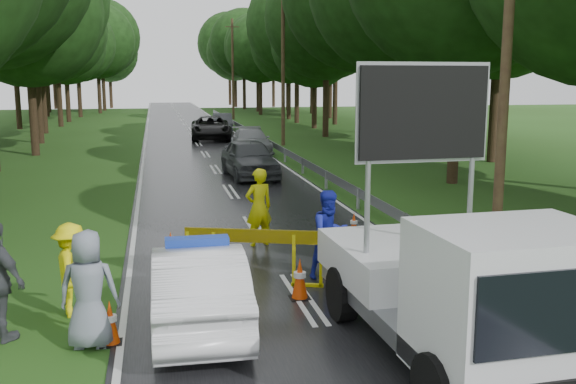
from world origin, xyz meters
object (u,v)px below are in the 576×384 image
object	(u,v)px
queue_car_first	(249,158)
queue_car_third	(211,128)
work_truck	(459,288)
officer	(259,207)
queue_car_fourth	(222,122)
police_sedan	(198,286)
civilian	(330,234)
barrier	(254,243)
queue_car_second	(251,141)

from	to	relation	value
queue_car_first	queue_car_third	size ratio (longest dim) A/B	0.84
work_truck	officer	size ratio (longest dim) A/B	2.82
queue_car_third	queue_car_fourth	world-z (taller)	queue_car_third
police_sedan	queue_car_first	xyz separation A→B (m)	(3.29, 16.44, 0.10)
police_sedan	civilian	distance (m)	3.66
work_truck	police_sedan	bearing A→B (deg)	145.65
queue_car_third	queue_car_fourth	size ratio (longest dim) A/B	1.35
barrier	civilian	distance (m)	1.69
civilian	queue_car_first	size ratio (longest dim) A/B	0.39
queue_car_first	queue_car_fourth	size ratio (longest dim) A/B	1.13
queue_car_first	queue_car_third	xyz separation A→B (m)	(-0.16, 17.37, -0.02)
barrier	queue_car_fourth	bearing A→B (deg)	104.07
queue_car_second	civilian	bearing A→B (deg)	-92.26
officer	queue_car_second	xyz separation A→B (m)	(2.73, 19.81, -0.29)
barrier	queue_car_second	size ratio (longest dim) A/B	0.56
police_sedan	civilian	size ratio (longest dim) A/B	2.29
police_sedan	officer	bearing A→B (deg)	-109.54
police_sedan	civilian	bearing A→B (deg)	-142.74
police_sedan	barrier	xyz separation A→B (m)	(1.26, 1.97, 0.18)
queue_car_second	queue_car_third	bearing A→B (deg)	101.23
civilian	queue_car_third	bearing A→B (deg)	73.29
work_truck	barrier	world-z (taller)	work_truck
barrier	civilian	bearing A→B (deg)	26.25
police_sedan	barrier	size ratio (longest dim) A/B	1.58
queue_car_first	police_sedan	bearing A→B (deg)	-105.08
officer	work_truck	bearing A→B (deg)	87.02
work_truck	queue_car_first	xyz separation A→B (m)	(-0.36, 18.75, -0.38)
work_truck	officer	xyz separation A→B (m)	(-1.79, 7.38, -0.20)
work_truck	queue_car_fourth	bearing A→B (deg)	86.63
queue_car_first	work_truck	bearing A→B (deg)	-92.65
officer	queue_car_fourth	bearing A→B (deg)	-111.08
work_truck	barrier	bearing A→B (deg)	117.19
officer	civilian	bearing A→B (deg)	93.64
civilian	queue_car_first	bearing A→B (deg)	72.22
barrier	work_truck	bearing A→B (deg)	-41.69
police_sedan	officer	distance (m)	5.41
barrier	officer	distance (m)	3.16
police_sedan	officer	size ratio (longest dim) A/B	2.17
work_truck	queue_car_third	bearing A→B (deg)	88.80
civilian	queue_car_fourth	distance (m)	38.57
officer	queue_car_second	distance (m)	20.00
barrier	queue_car_first	world-z (taller)	queue_car_first
civilian	barrier	bearing A→B (deg)	170.82
queue_car_second	queue_car_fourth	world-z (taller)	queue_car_second
work_truck	queue_car_second	xyz separation A→B (m)	(0.94, 27.19, -0.49)
queue_car_second	queue_car_third	distance (m)	9.05
officer	queue_car_first	world-z (taller)	officer
officer	queue_car_third	xyz separation A→B (m)	(1.27, 28.74, -0.20)
queue_car_fourth	civilian	bearing A→B (deg)	-88.93
work_truck	queue_car_second	size ratio (longest dim) A/B	1.15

